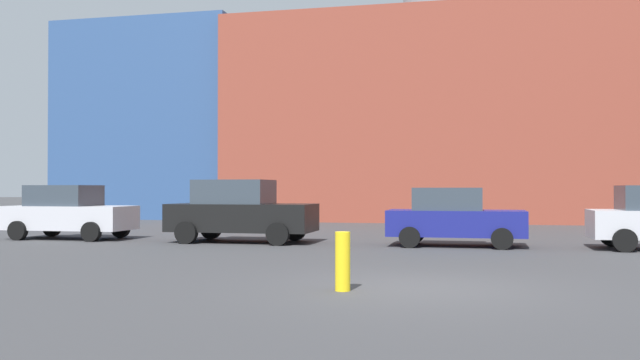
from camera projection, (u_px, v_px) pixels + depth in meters
The scene contains 6 objects.
ground_plane at pixel (419, 288), 10.93m from camera, with size 200.00×200.00×0.00m, color #38383A.
building_backdrop at pixel (440, 122), 36.60m from camera, with size 40.98×11.74×12.27m.
parked_car_0 at pixel (69, 212), 21.57m from camera, with size 3.97×1.95×1.72m.
parked_car_1 at pixel (240, 211), 20.27m from camera, with size 4.33×2.12×1.88m.
parked_car_2 at pixel (454, 217), 18.85m from camera, with size 3.78×1.86×1.64m.
bollard_yellow_0 at pixel (343, 261), 10.60m from camera, with size 0.24×0.24×0.93m, color yellow.
Camera 1 is at (0.88, -11.03, 1.61)m, focal length 37.79 mm.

